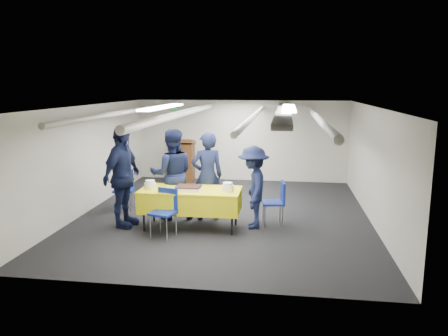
% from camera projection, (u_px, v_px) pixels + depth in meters
% --- Properties ---
extents(ground, '(7.00, 7.00, 0.00)m').
position_uv_depth(ground, '(225.00, 214.00, 9.33)').
color(ground, black).
rests_on(ground, ground).
extents(room_shell, '(6.00, 7.00, 2.30)m').
position_uv_depth(room_shell, '(232.00, 128.00, 9.37)').
color(room_shell, beige).
rests_on(room_shell, ground).
extents(serving_table, '(1.91, 0.87, 0.77)m').
position_uv_depth(serving_table, '(191.00, 200.00, 8.35)').
color(serving_table, black).
rests_on(serving_table, ground).
extents(sheet_cake, '(0.48, 0.37, 0.09)m').
position_uv_depth(sheet_cake, '(189.00, 188.00, 8.24)').
color(sheet_cake, white).
rests_on(sheet_cake, serving_table).
extents(plate_stack_left, '(0.21, 0.21, 0.16)m').
position_uv_depth(plate_stack_left, '(150.00, 185.00, 8.36)').
color(plate_stack_left, white).
rests_on(plate_stack_left, serving_table).
extents(plate_stack_right, '(0.22, 0.22, 0.16)m').
position_uv_depth(plate_stack_right, '(228.00, 187.00, 8.15)').
color(plate_stack_right, white).
rests_on(plate_stack_right, serving_table).
extents(podium, '(0.62, 0.53, 1.25)m').
position_uv_depth(podium, '(184.00, 160.00, 12.40)').
color(podium, brown).
rests_on(podium, ground).
extents(chair_near, '(0.51, 0.51, 0.87)m').
position_uv_depth(chair_near, '(165.00, 207.00, 7.94)').
color(chair_near, gray).
rests_on(chair_near, ground).
extents(chair_right, '(0.48, 0.48, 0.87)m').
position_uv_depth(chair_right, '(277.00, 199.00, 8.55)').
color(chair_right, gray).
rests_on(chair_right, ground).
extents(chair_left, '(0.50, 0.50, 0.87)m').
position_uv_depth(chair_left, '(124.00, 185.00, 9.67)').
color(chair_left, gray).
rests_on(chair_left, ground).
extents(sailor_a, '(0.78, 0.66, 1.80)m').
position_uv_depth(sailor_a, '(207.00, 176.00, 8.85)').
color(sailor_a, black).
rests_on(sailor_a, ground).
extents(sailor_b, '(1.07, 0.93, 1.86)m').
position_uv_depth(sailor_b, '(172.00, 174.00, 8.92)').
color(sailor_b, black).
rests_on(sailor_b, ground).
extents(sailor_c, '(0.69, 1.23, 1.98)m').
position_uv_depth(sailor_c, '(122.00, 177.00, 8.38)').
color(sailor_c, black).
rests_on(sailor_c, ground).
extents(sailor_d, '(0.69, 1.09, 1.59)m').
position_uv_depth(sailor_d, '(253.00, 187.00, 8.35)').
color(sailor_d, black).
rests_on(sailor_d, ground).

